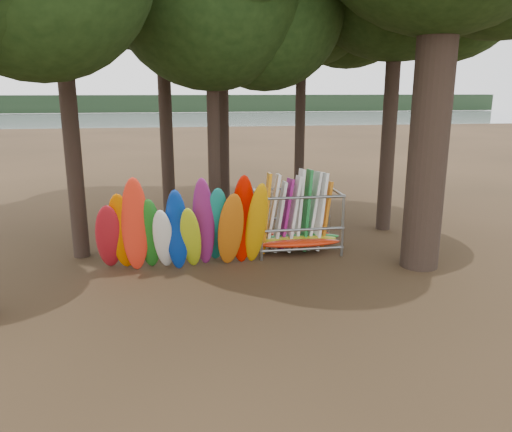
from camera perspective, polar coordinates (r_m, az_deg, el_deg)
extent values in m
plane|color=#47331E|center=(14.64, -0.06, -6.79)|extent=(120.00, 120.00, 0.00)
plane|color=gray|center=(73.71, -7.61, 10.05)|extent=(160.00, 160.00, 0.00)
cube|color=black|center=(123.55, -8.40, 12.60)|extent=(160.00, 4.00, 4.00)
cylinder|color=black|center=(16.44, -21.03, 16.17)|extent=(0.51, 0.51, 12.13)
cylinder|color=black|center=(19.86, -10.54, 16.61)|extent=(0.50, 0.50, 12.31)
cylinder|color=black|center=(21.66, -4.08, 19.02)|extent=(0.60, 0.60, 14.14)
cylinder|color=black|center=(20.80, 5.17, 15.52)|extent=(0.41, 0.41, 11.48)
cylinder|color=black|center=(16.41, -4.95, 12.94)|extent=(0.40, 0.40, 9.79)
cylinder|color=black|center=(19.35, 15.36, 15.51)|extent=(0.54, 0.54, 11.69)
cylinder|color=black|center=(15.35, 19.92, 17.20)|extent=(1.12, 1.12, 12.53)
ellipsoid|color=#B41824|center=(14.98, -16.46, -2.38)|extent=(0.95, 1.82, 2.41)
ellipsoid|color=#E16800|center=(14.86, -15.03, -1.82)|extent=(0.77, 1.48, 2.65)
ellipsoid|color=#FF311A|center=(14.55, -13.65, -1.13)|extent=(0.90, 1.39, 3.09)
ellipsoid|color=#1E6E1D|center=(14.84, -12.01, -2.05)|extent=(0.70, 1.39, 2.48)
ellipsoid|color=white|center=(14.67, -10.50, -2.67)|extent=(0.70, 1.65, 2.26)
ellipsoid|color=#093095|center=(14.47, -9.02, -1.73)|extent=(0.70, 1.29, 2.75)
ellipsoid|color=#B1C71A|center=(14.57, -7.46, -2.57)|extent=(0.78, 1.68, 2.29)
ellipsoid|color=#822069|center=(14.57, -5.99, -0.86)|extent=(0.79, 1.79, 3.11)
ellipsoid|color=#158B83|center=(14.82, -4.52, -1.16)|extent=(0.72, 2.05, 2.81)
ellipsoid|color=#C66011|center=(14.64, -2.92, -1.66)|extent=(0.84, 1.62, 2.63)
ellipsoid|color=red|center=(14.82, -1.52, -0.56)|extent=(0.75, 1.31, 3.03)
ellipsoid|color=orange|center=(14.77, 0.04, -0.99)|extent=(0.75, 1.67, 2.89)
ellipsoid|color=red|center=(16.27, 5.07, -3.10)|extent=(2.70, 0.55, 0.24)
ellipsoid|color=gold|center=(16.59, 4.77, -2.75)|extent=(2.68, 0.55, 0.24)
ellipsoid|color=#1C8228|center=(16.83, 4.57, -2.50)|extent=(3.03, 0.55, 0.24)
ellipsoid|color=#AF2A0D|center=(17.17, 4.28, -2.16)|extent=(2.57, 0.55, 0.24)
cube|color=orange|center=(16.37, 1.15, 0.31)|extent=(0.39, 0.77, 2.66)
cube|color=white|center=(16.53, 1.85, 0.36)|extent=(0.59, 0.75, 2.59)
cube|color=silver|center=(16.50, 2.69, -0.10)|extent=(0.50, 0.74, 2.36)
cube|color=#971979|center=(16.69, 3.35, 0.18)|extent=(0.53, 0.79, 2.43)
cube|color=white|center=(16.53, 4.28, 0.23)|extent=(0.50, 0.77, 2.54)
cube|color=white|center=(16.74, 4.90, 0.70)|extent=(0.34, 0.79, 2.73)
cube|color=#1B7C33|center=(16.68, 5.76, 0.64)|extent=(0.34, 0.79, 2.74)
cube|color=white|center=(16.83, 6.43, 0.62)|extent=(0.57, 0.82, 2.65)
cube|color=white|center=(16.78, 7.30, 0.48)|extent=(0.45, 0.80, 2.62)
cube|color=orange|center=(17.09, 7.80, 0.17)|extent=(0.46, 0.78, 2.30)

